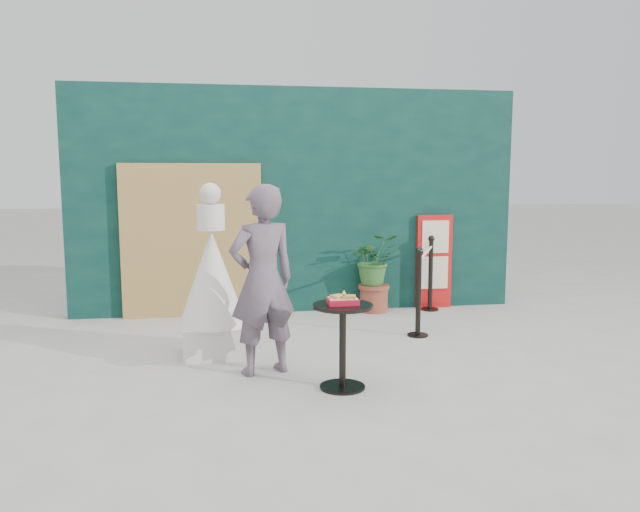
{
  "coord_description": "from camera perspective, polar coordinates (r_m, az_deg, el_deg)",
  "views": [
    {
      "loc": [
        -1.06,
        -5.27,
        1.87
      ],
      "look_at": [
        0.0,
        1.2,
        1.0
      ],
      "focal_mm": 35.0,
      "sensor_mm": 36.0,
      "label": 1
    }
  ],
  "objects": [
    {
      "name": "bamboo_fence",
      "position": [
        8.26,
        -11.62,
        1.36
      ],
      "size": [
        1.8,
        0.08,
        2.0
      ],
      "primitive_type": "cube",
      "color": "tan",
      "rests_on": "ground"
    },
    {
      "name": "planter",
      "position": [
        8.46,
        4.97,
        -0.97
      ],
      "size": [
        0.63,
        0.54,
        1.07
      ],
      "color": "brown",
      "rests_on": "ground"
    },
    {
      "name": "back_wall",
      "position": [
        8.49,
        -2.14,
        5.06
      ],
      "size": [
        6.0,
        0.3,
        3.0
      ],
      "primitive_type": "cube",
      "color": "black",
      "rests_on": "ground"
    },
    {
      "name": "cafe_table",
      "position": [
        5.45,
        2.08,
        -7.01
      ],
      "size": [
        0.52,
        0.52,
        0.75
      ],
      "color": "black",
      "rests_on": "ground"
    },
    {
      "name": "woman",
      "position": [
        5.8,
        -5.28,
        -2.22
      ],
      "size": [
        0.75,
        0.61,
        1.78
      ],
      "primitive_type": "imported",
      "rotation": [
        0.0,
        0.0,
        3.47
      ],
      "color": "#655763",
      "rests_on": "ground"
    },
    {
      "name": "statue",
      "position": [
        6.48,
        -9.82,
        -2.71
      ],
      "size": [
        0.69,
        0.69,
        1.78
      ],
      "color": "silver",
      "rests_on": "ground"
    },
    {
      "name": "menu_board",
      "position": [
        8.82,
        10.39,
        -0.51
      ],
      "size": [
        0.5,
        0.07,
        1.3
      ],
      "color": "red",
      "rests_on": "ground"
    },
    {
      "name": "ground",
      "position": [
        5.69,
        2.0,
        -11.64
      ],
      "size": [
        60.0,
        60.0,
        0.0
      ],
      "primitive_type": "plane",
      "color": "#ADAAA5",
      "rests_on": "ground"
    },
    {
      "name": "stanchion_barrier",
      "position": [
        7.96,
        9.58,
        -2.49
      ],
      "size": [
        0.84,
        1.54,
        1.03
      ],
      "color": "black",
      "rests_on": "ground"
    },
    {
      "name": "food_basket",
      "position": [
        5.39,
        2.12,
        -4.03
      ],
      "size": [
        0.26,
        0.19,
        0.11
      ],
      "color": "#B1122C",
      "rests_on": "cafe_table"
    }
  ]
}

